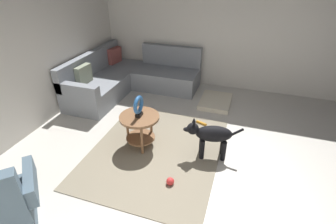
{
  "coord_description": "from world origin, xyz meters",
  "views": [
    {
      "loc": [
        -2.7,
        -0.44,
        2.5
      ],
      "look_at": [
        0.45,
        0.6,
        0.55
      ],
      "focal_mm": 27.2,
      "sensor_mm": 36.0,
      "label": 1
    }
  ],
  "objects_px": {
    "side_table": "(140,123)",
    "dog_toy_ball": "(170,181)",
    "sectional_couch": "(129,79)",
    "dog_bed_mat": "(216,101)",
    "dog": "(211,135)",
    "dog_toy_rope": "(201,123)",
    "torus_sculpture": "(139,106)"
  },
  "relations": [
    {
      "from": "side_table",
      "to": "dog_toy_ball",
      "type": "distance_m",
      "value": 1.02
    },
    {
      "from": "sectional_couch",
      "to": "dog_bed_mat",
      "type": "bearing_deg",
      "value": -90.16
    },
    {
      "from": "dog",
      "to": "dog_toy_ball",
      "type": "xyz_separation_m",
      "value": [
        -0.73,
        0.37,
        -0.33
      ]
    },
    {
      "from": "dog",
      "to": "dog_toy_rope",
      "type": "height_order",
      "value": "dog"
    },
    {
      "from": "torus_sculpture",
      "to": "dog_bed_mat",
      "type": "xyz_separation_m",
      "value": [
        1.76,
        -0.89,
        -0.67
      ]
    },
    {
      "from": "torus_sculpture",
      "to": "dog_toy_ball",
      "type": "xyz_separation_m",
      "value": [
        -0.65,
        -0.69,
        -0.66
      ]
    },
    {
      "from": "dog_toy_ball",
      "to": "dog_toy_rope",
      "type": "xyz_separation_m",
      "value": [
        1.54,
        -0.09,
        -0.03
      ]
    },
    {
      "from": "side_table",
      "to": "dog_bed_mat",
      "type": "relative_size",
      "value": 0.75
    },
    {
      "from": "dog",
      "to": "dog_toy_rope",
      "type": "relative_size",
      "value": 4.25
    },
    {
      "from": "sectional_couch",
      "to": "torus_sculpture",
      "type": "xyz_separation_m",
      "value": [
        -1.76,
        -1.05,
        0.42
      ]
    },
    {
      "from": "sectional_couch",
      "to": "side_table",
      "type": "bearing_deg",
      "value": -149.3
    },
    {
      "from": "dog_toy_rope",
      "to": "dog",
      "type": "bearing_deg",
      "value": -161.04
    },
    {
      "from": "torus_sculpture",
      "to": "dog_toy_ball",
      "type": "bearing_deg",
      "value": -132.88
    },
    {
      "from": "sectional_couch",
      "to": "dog_bed_mat",
      "type": "xyz_separation_m",
      "value": [
        -0.01,
        -1.94,
        -0.24
      ]
    },
    {
      "from": "dog",
      "to": "dog_toy_rope",
      "type": "bearing_deg",
      "value": 5.53
    },
    {
      "from": "sectional_couch",
      "to": "side_table",
      "type": "xyz_separation_m",
      "value": [
        -1.76,
        -1.05,
        0.13
      ]
    },
    {
      "from": "torus_sculpture",
      "to": "dog_toy_rope",
      "type": "distance_m",
      "value": 1.37
    },
    {
      "from": "torus_sculpture",
      "to": "dog_toy_ball",
      "type": "height_order",
      "value": "torus_sculpture"
    },
    {
      "from": "dog",
      "to": "side_table",
      "type": "bearing_deg",
      "value": 80.88
    },
    {
      "from": "torus_sculpture",
      "to": "dog_bed_mat",
      "type": "relative_size",
      "value": 0.41
    },
    {
      "from": "torus_sculpture",
      "to": "side_table",
      "type": "bearing_deg",
      "value": 93.58
    },
    {
      "from": "sectional_couch",
      "to": "dog_bed_mat",
      "type": "distance_m",
      "value": 1.96
    },
    {
      "from": "side_table",
      "to": "torus_sculpture",
      "type": "distance_m",
      "value": 0.29
    },
    {
      "from": "dog_toy_rope",
      "to": "sectional_couch",
      "type": "bearing_deg",
      "value": 64.59
    },
    {
      "from": "dog_bed_mat",
      "to": "dog_toy_rope",
      "type": "bearing_deg",
      "value": 172.76
    },
    {
      "from": "dog_toy_rope",
      "to": "torus_sculpture",
      "type": "bearing_deg",
      "value": 138.75
    },
    {
      "from": "side_table",
      "to": "dog",
      "type": "relative_size",
      "value": 0.72
    },
    {
      "from": "sectional_couch",
      "to": "dog",
      "type": "height_order",
      "value": "sectional_couch"
    },
    {
      "from": "sectional_couch",
      "to": "torus_sculpture",
      "type": "distance_m",
      "value": 2.1
    },
    {
      "from": "torus_sculpture",
      "to": "dog",
      "type": "distance_m",
      "value": 1.12
    },
    {
      "from": "side_table",
      "to": "dog_toy_ball",
      "type": "bearing_deg",
      "value": -132.88
    },
    {
      "from": "side_table",
      "to": "sectional_couch",
      "type": "bearing_deg",
      "value": 30.7
    }
  ]
}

